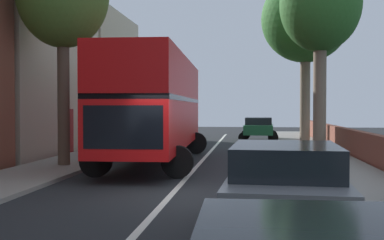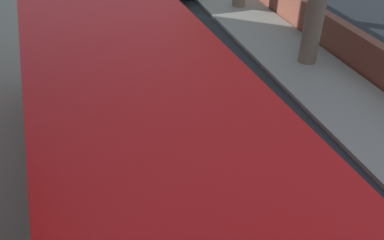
% 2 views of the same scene
% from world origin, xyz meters
% --- Properties ---
extents(double_decker_bus, '(3.87, 11.51, 4.06)m').
position_xyz_m(double_decker_bus, '(-1.70, 6.55, 2.36)').
color(double_decker_bus, red).
rests_on(double_decker_bus, ground).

